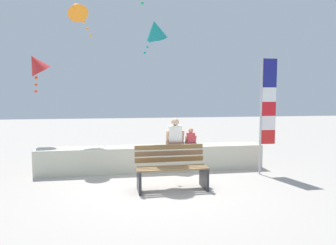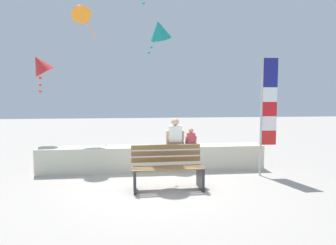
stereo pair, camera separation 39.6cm
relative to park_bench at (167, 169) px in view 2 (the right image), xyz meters
name	(u,v)px [view 2 (the right image)]	position (x,y,z in m)	size (l,w,h in m)	color
ground_plane	(157,185)	(-0.19, 0.25, -0.41)	(40.00, 40.00, 0.00)	#ABA299
seawall_ledge	(153,158)	(-0.19, 1.58, -0.09)	(5.69, 0.57, 0.63)	beige
park_bench	(167,169)	(0.00, 0.00, 0.00)	(1.48, 0.64, 0.88)	olive
person_adult	(175,135)	(0.37, 1.56, 0.50)	(0.47, 0.35, 0.72)	brown
person_child	(191,139)	(0.79, 1.56, 0.40)	(0.29, 0.22, 0.45)	#2A3F4C
flag_banner	(267,108)	(2.45, 0.80, 1.22)	(0.40, 0.05, 2.79)	#B7B7BC
kite_orange	(80,10)	(-2.18, 3.16, 3.97)	(0.81, 0.92, 1.15)	orange
kite_red	(40,65)	(-3.17, 2.55, 2.34)	(0.85, 0.79, 1.10)	red
kite_teal	(159,30)	(0.20, 4.15, 3.66)	(1.07, 1.13, 1.17)	teal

